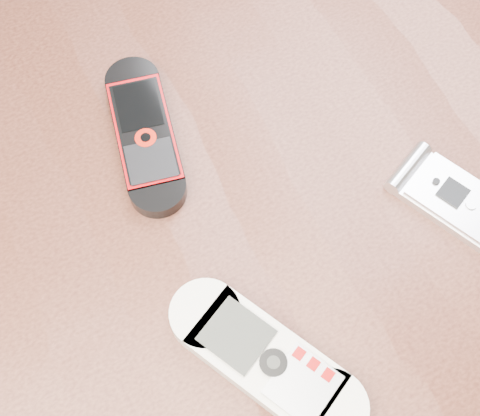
{
  "coord_description": "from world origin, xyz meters",
  "views": [
    {
      "loc": [
        -0.1,
        -0.2,
        1.23
      ],
      "look_at": [
        0.01,
        0.0,
        0.76
      ],
      "focal_mm": 50.0,
      "sensor_mm": 36.0,
      "label": 1
    }
  ],
  "objects_px": {
    "table": "(235,263)",
    "nokia_black_red": "(145,133)",
    "motorola_razr": "(454,198)",
    "nokia_white": "(266,360)"
  },
  "relations": [
    {
      "from": "motorola_razr",
      "to": "table",
      "type": "bearing_deg",
      "value": 133.23
    },
    {
      "from": "table",
      "to": "nokia_black_red",
      "type": "bearing_deg",
      "value": 108.31
    },
    {
      "from": "nokia_white",
      "to": "nokia_black_red",
      "type": "xyz_separation_m",
      "value": [
        0.0,
        0.21,
        -0.0
      ]
    },
    {
      "from": "table",
      "to": "motorola_razr",
      "type": "relative_size",
      "value": 12.68
    },
    {
      "from": "nokia_white",
      "to": "motorola_razr",
      "type": "height_order",
      "value": "nokia_white"
    },
    {
      "from": "nokia_white",
      "to": "motorola_razr",
      "type": "relative_size",
      "value": 1.7
    },
    {
      "from": "nokia_black_red",
      "to": "motorola_razr",
      "type": "bearing_deg",
      "value": -28.08
    },
    {
      "from": "table",
      "to": "nokia_white",
      "type": "distance_m",
      "value": 0.16
    },
    {
      "from": "table",
      "to": "nokia_black_red",
      "type": "distance_m",
      "value": 0.15
    },
    {
      "from": "nokia_white",
      "to": "motorola_razr",
      "type": "distance_m",
      "value": 0.2
    }
  ]
}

